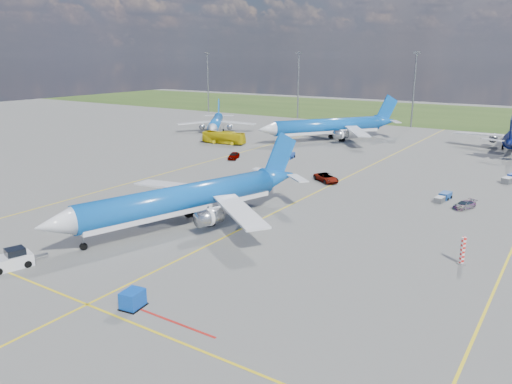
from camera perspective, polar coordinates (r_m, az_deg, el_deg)
The scene contains 17 objects.
ground at distance 61.09m, azimuth -3.89°, elevation -5.31°, with size 400.00×400.00×0.00m, color #565654.
grass_strip at distance 199.59m, azimuth 23.37°, elevation 7.94°, with size 400.00×80.00×0.01m, color #2D4719.
taxiway_lines at distance 83.66m, azimuth 7.73°, elevation 0.32°, with size 60.25×160.00×0.02m.
floodlight_masts at distance 157.57m, azimuth 24.72°, elevation 10.74°, with size 202.20×0.50×22.70m.
warning_post at distance 57.66m, azimuth 22.55°, elevation -6.20°, with size 0.50×0.50×3.00m, color red.
bg_jet_nw at distance 144.12m, azimuth -4.60°, elevation 6.73°, with size 24.28×31.86×8.35m, color #0C53AF, non-canonical shape.
bg_jet_nnw at distance 131.75m, azimuth 8.13°, elevation 5.82°, with size 32.13×42.17×11.05m, color #0C53AF, non-canonical shape.
main_airliner at distance 66.09m, azimuth -8.33°, elevation -3.81°, with size 30.27×39.73×10.41m, color #0C53AF, non-canonical shape.
pushback_tug at distance 58.54m, azimuth -26.19°, elevation -7.02°, with size 3.31×6.11×2.03m.
uld_container at distance 46.22m, azimuth -13.92°, elevation -11.79°, with size 1.58×1.97×1.58m, color #0C43AC.
apron_bus at distance 126.07m, azimuth -3.71°, elevation 6.23°, with size 2.64×11.29×3.14m, color #D5BE0C.
service_car_a at distance 107.15m, azimuth -2.56°, elevation 4.18°, with size 1.79×4.44×1.51m, color #999999.
service_car_b at distance 88.45m, azimuth 8.03°, elevation 1.63°, with size 2.50×5.42×1.51m, color #999999.
service_car_c at distance 78.47m, azimuth 22.72°, elevation -1.34°, with size 1.62×3.99×1.16m, color #999999.
baggage_tug_w at distance 81.86m, azimuth 20.62°, elevation -0.54°, with size 1.71×4.74×1.04m.
baggage_tug_c at distance 107.39m, azimuth 3.71°, elevation 4.08°, with size 2.36×5.49×1.19m.
baggage_tug_e at distance 98.87m, azimuth 27.25°, elevation 1.42°, with size 2.94×5.82×1.26m.
Camera 1 is at (34.82, -45.34, 21.54)m, focal length 35.00 mm.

